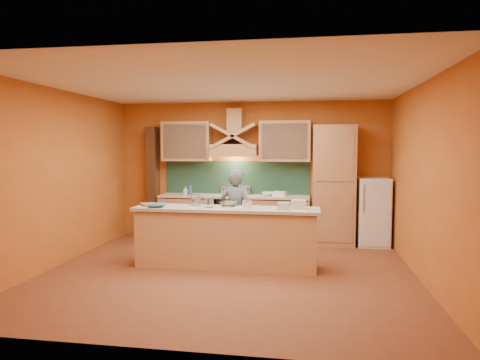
% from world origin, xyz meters
% --- Properties ---
extents(floor, '(5.50, 5.00, 0.01)m').
position_xyz_m(floor, '(0.00, 0.00, 0.00)').
color(floor, brown).
rests_on(floor, ground).
extents(ceiling, '(5.50, 5.00, 0.01)m').
position_xyz_m(ceiling, '(0.00, 0.00, 2.80)').
color(ceiling, white).
rests_on(ceiling, wall_back).
extents(wall_back, '(5.50, 0.02, 2.80)m').
position_xyz_m(wall_back, '(0.00, 2.50, 1.40)').
color(wall_back, '#C16625').
rests_on(wall_back, floor).
extents(wall_front, '(5.50, 0.02, 2.80)m').
position_xyz_m(wall_front, '(0.00, -2.50, 1.40)').
color(wall_front, '#C16625').
rests_on(wall_front, floor).
extents(wall_left, '(0.02, 5.00, 2.80)m').
position_xyz_m(wall_left, '(-2.75, 0.00, 1.40)').
color(wall_left, '#C16625').
rests_on(wall_left, floor).
extents(wall_right, '(0.02, 5.00, 2.80)m').
position_xyz_m(wall_right, '(2.75, 0.00, 1.40)').
color(wall_right, '#C16625').
rests_on(wall_right, floor).
extents(base_cabinet_left, '(1.10, 0.60, 0.86)m').
position_xyz_m(base_cabinet_left, '(-1.25, 2.20, 0.43)').
color(base_cabinet_left, tan).
rests_on(base_cabinet_left, floor).
extents(base_cabinet_right, '(1.10, 0.60, 0.86)m').
position_xyz_m(base_cabinet_right, '(0.65, 2.20, 0.43)').
color(base_cabinet_right, tan).
rests_on(base_cabinet_right, floor).
extents(counter_top, '(3.00, 0.62, 0.04)m').
position_xyz_m(counter_top, '(-0.30, 2.20, 0.90)').
color(counter_top, beige).
rests_on(counter_top, base_cabinet_left).
extents(stove, '(0.60, 0.58, 0.90)m').
position_xyz_m(stove, '(-0.30, 2.20, 0.45)').
color(stove, black).
rests_on(stove, floor).
extents(backsplash, '(3.00, 0.03, 0.70)m').
position_xyz_m(backsplash, '(-0.30, 2.48, 1.25)').
color(backsplash, '#1B3B2D').
rests_on(backsplash, wall_back).
extents(range_hood, '(0.92, 0.50, 0.24)m').
position_xyz_m(range_hood, '(-0.30, 2.25, 1.82)').
color(range_hood, tan).
rests_on(range_hood, wall_back).
extents(hood_chimney, '(0.30, 0.30, 0.50)m').
position_xyz_m(hood_chimney, '(-0.30, 2.35, 2.40)').
color(hood_chimney, tan).
rests_on(hood_chimney, wall_back).
extents(upper_cabinet_left, '(1.00, 0.35, 0.80)m').
position_xyz_m(upper_cabinet_left, '(-1.30, 2.33, 2.00)').
color(upper_cabinet_left, tan).
rests_on(upper_cabinet_left, wall_back).
extents(upper_cabinet_right, '(1.00, 0.35, 0.80)m').
position_xyz_m(upper_cabinet_right, '(0.70, 2.33, 2.00)').
color(upper_cabinet_right, tan).
rests_on(upper_cabinet_right, wall_back).
extents(pantry_column, '(0.80, 0.60, 2.30)m').
position_xyz_m(pantry_column, '(1.65, 2.20, 1.15)').
color(pantry_column, tan).
rests_on(pantry_column, floor).
extents(fridge, '(0.58, 0.60, 1.30)m').
position_xyz_m(fridge, '(2.40, 2.20, 0.65)').
color(fridge, white).
rests_on(fridge, floor).
extents(trim_column_left, '(0.20, 0.30, 2.30)m').
position_xyz_m(trim_column_left, '(-2.05, 2.35, 1.15)').
color(trim_column_left, '#472816').
rests_on(trim_column_left, floor).
extents(island_body, '(2.80, 0.55, 0.88)m').
position_xyz_m(island_body, '(-0.10, 0.30, 0.44)').
color(island_body, '#DFAD72').
rests_on(island_body, floor).
extents(island_top, '(2.90, 0.62, 0.05)m').
position_xyz_m(island_top, '(-0.10, 0.30, 0.92)').
color(island_top, beige).
rests_on(island_top, island_body).
extents(person, '(0.62, 0.47, 1.53)m').
position_xyz_m(person, '(-0.04, 0.89, 0.76)').
color(person, slate).
rests_on(person, floor).
extents(pot_large, '(0.25, 0.25, 0.15)m').
position_xyz_m(pot_large, '(-0.40, 2.09, 0.97)').
color(pot_large, '#B9BAC0').
rests_on(pot_large, stove).
extents(pot_small, '(0.20, 0.20, 0.15)m').
position_xyz_m(pot_small, '(-0.11, 2.33, 0.98)').
color(pot_small, silver).
rests_on(pot_small, stove).
extents(soap_bottle_a, '(0.09, 0.09, 0.18)m').
position_xyz_m(soap_bottle_a, '(-1.28, 2.13, 1.01)').
color(soap_bottle_a, beige).
rests_on(soap_bottle_a, counter_top).
extents(soap_bottle_b, '(0.10, 0.10, 0.24)m').
position_xyz_m(soap_bottle_b, '(-1.19, 2.12, 1.04)').
color(soap_bottle_b, navy).
rests_on(soap_bottle_b, counter_top).
extents(bowl_back, '(0.24, 0.24, 0.07)m').
position_xyz_m(bowl_back, '(0.38, 2.21, 0.96)').
color(bowl_back, silver).
rests_on(bowl_back, counter_top).
extents(dish_rack, '(0.29, 0.24, 0.09)m').
position_xyz_m(dish_rack, '(0.61, 2.20, 0.97)').
color(dish_rack, white).
rests_on(dish_rack, counter_top).
extents(book_lower, '(0.36, 0.38, 0.03)m').
position_xyz_m(book_lower, '(-1.48, 0.29, 0.96)').
color(book_lower, '#AB583D').
rests_on(book_lower, island_top).
extents(book_upper, '(0.31, 0.38, 0.03)m').
position_xyz_m(book_upper, '(-1.31, 0.18, 0.98)').
color(book_upper, '#39667E').
rests_on(book_upper, island_top).
extents(jar_large, '(0.18, 0.18, 0.18)m').
position_xyz_m(jar_large, '(-0.62, 0.44, 1.03)').
color(jar_large, white).
rests_on(jar_large, island_top).
extents(jar_small, '(0.13, 0.13, 0.13)m').
position_xyz_m(jar_small, '(-0.35, 0.28, 1.01)').
color(jar_small, white).
rests_on(jar_small, island_top).
extents(kitchen_scale, '(0.16, 0.16, 0.11)m').
position_xyz_m(kitchen_scale, '(0.24, 0.28, 1.00)').
color(kitchen_scale, silver).
rests_on(kitchen_scale, island_top).
extents(mixing_bowl, '(0.31, 0.31, 0.07)m').
position_xyz_m(mixing_bowl, '(-0.08, 0.47, 0.98)').
color(mixing_bowl, silver).
rests_on(mixing_bowl, island_top).
extents(cloth, '(0.30, 0.28, 0.02)m').
position_xyz_m(cloth, '(0.17, 0.21, 0.95)').
color(cloth, beige).
rests_on(cloth, island_top).
extents(grocery_bag_a, '(0.23, 0.19, 0.13)m').
position_xyz_m(grocery_bag_a, '(1.02, 0.36, 1.01)').
color(grocery_bag_a, beige).
rests_on(grocery_bag_a, island_top).
extents(grocery_bag_b, '(0.18, 0.14, 0.11)m').
position_xyz_m(grocery_bag_b, '(0.81, 0.21, 1.00)').
color(grocery_bag_b, beige).
rests_on(grocery_bag_b, island_top).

